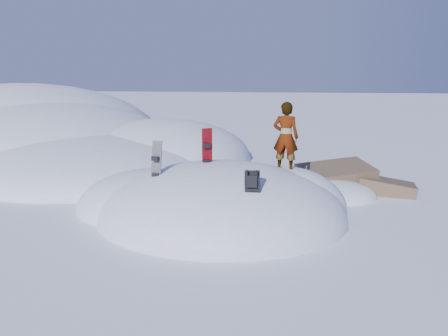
# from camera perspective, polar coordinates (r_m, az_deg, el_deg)

# --- Properties ---
(ground) EXTENTS (120.00, 120.00, 0.00)m
(ground) POSITION_cam_1_polar(r_m,az_deg,el_deg) (12.39, -0.32, -6.28)
(ground) COLOR white
(ground) RESTS_ON ground
(snow_mound) EXTENTS (8.00, 6.00, 3.00)m
(snow_mound) POSITION_cam_1_polar(r_m,az_deg,el_deg) (12.63, -0.98, -5.90)
(snow_mound) COLOR white
(snow_mound) RESTS_ON ground
(snow_ridge) EXTENTS (21.50, 18.50, 6.40)m
(snow_ridge) POSITION_cam_1_polar(r_m,az_deg,el_deg) (24.80, -22.31, 2.60)
(snow_ridge) COLOR white
(snow_ridge) RESTS_ON ground
(rock_outcrop) EXTENTS (4.68, 4.41, 1.68)m
(rock_outcrop) POSITION_cam_1_polar(r_m,az_deg,el_deg) (15.37, 14.89, -2.80)
(rock_outcrop) COLOR brown
(rock_outcrop) RESTS_ON ground
(snowboard_red) EXTENTS (0.28, 0.25, 1.60)m
(snowboard_red) POSITION_cam_1_polar(r_m,az_deg,el_deg) (12.35, -2.22, 1.62)
(snowboard_red) COLOR red
(snowboard_red) RESTS_ON snow_mound
(snowboard_dark) EXTENTS (0.35, 0.36, 1.50)m
(snowboard_dark) POSITION_cam_1_polar(r_m,az_deg,el_deg) (11.79, -8.88, -0.08)
(snowboard_dark) COLOR black
(snowboard_dark) RESTS_ON snow_mound
(backpack) EXTENTS (0.39, 0.44, 0.59)m
(backpack) POSITION_cam_1_polar(r_m,az_deg,el_deg) (10.45, 3.69, -1.69)
(backpack) COLOR black
(backpack) RESTS_ON snow_mound
(gear_pile) EXTENTS (1.00, 0.78, 0.26)m
(gear_pile) POSITION_cam_1_polar(r_m,az_deg,el_deg) (11.34, -12.35, -7.78)
(gear_pile) COLOR black
(gear_pile) RESTS_ON ground
(person) EXTENTS (0.82, 0.63, 2.01)m
(person) POSITION_cam_1_polar(r_m,az_deg,el_deg) (12.58, 8.06, 4.03)
(person) COLOR slate
(person) RESTS_ON snow_mound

